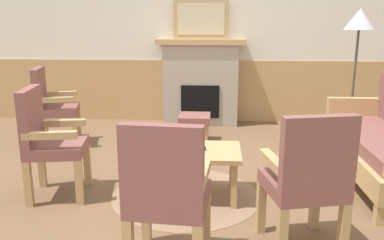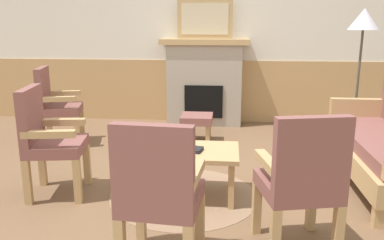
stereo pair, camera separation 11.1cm
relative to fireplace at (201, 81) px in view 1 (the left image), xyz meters
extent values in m
plane|color=brown|center=(0.00, -2.35, -0.65)|extent=(14.00, 14.00, 0.00)
cube|color=silver|center=(0.00, 0.25, 0.70)|extent=(7.20, 0.12, 2.70)
cube|color=tan|center=(0.00, 0.18, -0.18)|extent=(7.20, 0.02, 0.95)
cube|color=#A39989|center=(0.00, 0.00, -0.05)|extent=(1.10, 0.36, 1.20)
cube|color=black|center=(0.00, -0.19, -0.27)|extent=(0.56, 0.02, 0.48)
cube|color=tan|center=(0.00, 0.00, 0.59)|extent=(1.30, 0.44, 0.08)
cube|color=tan|center=(0.00, 0.00, 0.91)|extent=(0.80, 0.03, 0.56)
cube|color=beige|center=(0.00, -0.02, 0.91)|extent=(0.68, 0.01, 0.44)
cube|color=tan|center=(1.53, -1.36, -0.57)|extent=(0.08, 0.08, 0.16)
cube|color=tan|center=(1.53, -3.04, -0.57)|extent=(0.08, 0.08, 0.16)
cube|color=tan|center=(2.13, -1.36, -0.57)|extent=(0.08, 0.08, 0.16)
cube|color=tan|center=(1.83, -2.20, -0.39)|extent=(0.70, 1.80, 0.20)
cube|color=brown|center=(1.83, -2.20, -0.23)|extent=(0.60, 1.70, 0.12)
cube|color=tan|center=(1.83, -1.35, -0.12)|extent=(0.60, 0.10, 0.30)
cube|color=tan|center=(-0.43, -2.84, -0.45)|extent=(0.05, 0.05, 0.40)
cube|color=tan|center=(0.41, -2.84, -0.45)|extent=(0.05, 0.05, 0.40)
cube|color=tan|center=(-0.43, -2.40, -0.45)|extent=(0.05, 0.05, 0.40)
cube|color=tan|center=(0.41, -2.40, -0.45)|extent=(0.05, 0.05, 0.40)
cube|color=tan|center=(-0.01, -2.62, -0.23)|extent=(0.96, 0.56, 0.04)
cylinder|color=#896B51|center=(-0.01, -2.62, -0.65)|extent=(1.33, 1.33, 0.01)
cube|color=black|center=(0.06, -2.67, -0.20)|extent=(0.19, 0.18, 0.03)
cube|color=tan|center=(-0.19, -1.11, -0.52)|extent=(0.05, 0.05, 0.26)
cube|color=tan|center=(0.11, -1.11, -0.52)|extent=(0.05, 0.05, 0.26)
cube|color=tan|center=(-0.19, -0.81, -0.52)|extent=(0.05, 0.05, 0.26)
cube|color=tan|center=(0.11, -0.81, -0.52)|extent=(0.05, 0.05, 0.26)
cube|color=brown|center=(-0.04, -0.96, -0.34)|extent=(0.40, 0.40, 0.10)
cube|color=tan|center=(-1.58, -0.94, -0.45)|extent=(0.07, 0.07, 0.40)
cube|color=tan|center=(-1.48, -1.35, -0.45)|extent=(0.07, 0.07, 0.40)
cube|color=tan|center=(-1.99, -1.03, -0.45)|extent=(0.07, 0.07, 0.40)
cube|color=tan|center=(-1.89, -1.44, -0.45)|extent=(0.07, 0.07, 0.40)
cube|color=brown|center=(-1.73, -1.19, -0.20)|extent=(0.58, 0.58, 0.10)
cube|color=brown|center=(-1.93, -1.24, 0.09)|extent=(0.19, 0.49, 0.48)
cube|color=tan|center=(-1.78, -0.99, -0.03)|extent=(0.44, 0.17, 0.06)
cube|color=tan|center=(-1.69, -1.39, -0.03)|extent=(0.44, 0.17, 0.06)
cube|color=tan|center=(-0.97, -2.44, -0.45)|extent=(0.07, 0.07, 0.40)
cube|color=tan|center=(-0.91, -2.85, -0.45)|extent=(0.07, 0.07, 0.40)
cube|color=tan|center=(-1.39, -2.50, -0.45)|extent=(0.07, 0.07, 0.40)
cube|color=tan|center=(-1.32, -2.91, -0.45)|extent=(0.07, 0.07, 0.40)
cube|color=brown|center=(-1.15, -2.68, -0.20)|extent=(0.55, 0.55, 0.10)
cube|color=brown|center=(-1.34, -2.71, 0.09)|extent=(0.15, 0.49, 0.48)
cube|color=tan|center=(-1.18, -2.47, -0.03)|extent=(0.45, 0.14, 0.06)
cube|color=tan|center=(-1.11, -2.88, -0.03)|extent=(0.45, 0.14, 0.06)
cube|color=tan|center=(-0.23, -3.42, -0.45)|extent=(0.06, 0.06, 0.40)
cube|color=tan|center=(0.19, -3.45, -0.45)|extent=(0.06, 0.06, 0.40)
cube|color=brown|center=(-0.04, -3.65, -0.20)|extent=(0.52, 0.52, 0.10)
cube|color=brown|center=(-0.05, -3.85, 0.09)|extent=(0.48, 0.12, 0.48)
cube|color=tan|center=(-0.24, -3.63, -0.03)|extent=(0.11, 0.44, 0.06)
cube|color=tan|center=(0.17, -3.66, -0.03)|extent=(0.11, 0.44, 0.06)
cube|color=tan|center=(0.59, -3.22, -0.45)|extent=(0.07, 0.07, 0.40)
cube|color=tan|center=(1.00, -3.13, -0.45)|extent=(0.07, 0.07, 0.40)
cube|color=tan|center=(0.68, -3.63, -0.45)|extent=(0.07, 0.07, 0.40)
cube|color=tan|center=(1.09, -3.54, -0.45)|extent=(0.07, 0.07, 0.40)
cube|color=brown|center=(0.84, -3.38, -0.20)|extent=(0.57, 0.57, 0.10)
cube|color=brown|center=(0.88, -3.57, 0.09)|extent=(0.49, 0.18, 0.48)
cube|color=tan|center=(0.64, -3.42, -0.03)|extent=(0.16, 0.44, 0.06)
cube|color=tan|center=(1.04, -3.33, -0.03)|extent=(0.16, 0.44, 0.06)
cylinder|color=#332D28|center=(1.95, -0.89, -0.64)|extent=(0.24, 0.24, 0.03)
cylinder|color=#4C473D|center=(1.95, -0.89, 0.08)|extent=(0.03, 0.03, 1.40)
cone|color=silver|center=(1.95, -0.89, 0.90)|extent=(0.36, 0.36, 0.25)
camera|label=1|loc=(0.26, -5.95, 0.88)|focal=37.46mm
camera|label=2|loc=(0.37, -5.94, 0.88)|focal=37.46mm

